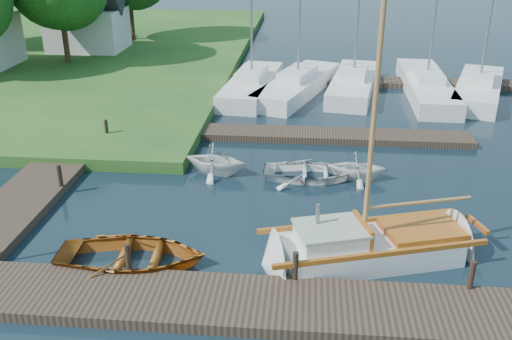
# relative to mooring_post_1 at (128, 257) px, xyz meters

# --- Properties ---
(ground) EXTENTS (160.00, 160.00, 0.00)m
(ground) POSITION_rel_mooring_post_1_xyz_m (3.00, 5.00, -0.70)
(ground) COLOR black
(ground) RESTS_ON ground
(near_dock) EXTENTS (18.00, 2.20, 0.30)m
(near_dock) POSITION_rel_mooring_post_1_xyz_m (3.00, -1.00, -0.55)
(near_dock) COLOR black
(near_dock) RESTS_ON ground
(left_dock) EXTENTS (2.20, 18.00, 0.30)m
(left_dock) POSITION_rel_mooring_post_1_xyz_m (-5.00, 7.00, -0.55)
(left_dock) COLOR black
(left_dock) RESTS_ON ground
(far_dock) EXTENTS (14.00, 1.60, 0.30)m
(far_dock) POSITION_rel_mooring_post_1_xyz_m (5.00, 11.50, -0.55)
(far_dock) COLOR black
(far_dock) RESTS_ON ground
(pontoon) EXTENTS (30.00, 1.60, 0.30)m
(pontoon) POSITION_rel_mooring_post_1_xyz_m (13.00, 21.00, -0.55)
(pontoon) COLOR black
(pontoon) RESTS_ON ground
(mooring_post_1) EXTENTS (0.16, 0.16, 0.80)m
(mooring_post_1) POSITION_rel_mooring_post_1_xyz_m (0.00, 0.00, 0.00)
(mooring_post_1) COLOR black
(mooring_post_1) RESTS_ON near_dock
(mooring_post_2) EXTENTS (0.16, 0.16, 0.80)m
(mooring_post_2) POSITION_rel_mooring_post_1_xyz_m (4.50, 0.00, 0.00)
(mooring_post_2) COLOR black
(mooring_post_2) RESTS_ON near_dock
(mooring_post_3) EXTENTS (0.16, 0.16, 0.80)m
(mooring_post_3) POSITION_rel_mooring_post_1_xyz_m (9.00, 0.00, 0.00)
(mooring_post_3) COLOR black
(mooring_post_3) RESTS_ON near_dock
(mooring_post_4) EXTENTS (0.16, 0.16, 0.80)m
(mooring_post_4) POSITION_rel_mooring_post_1_xyz_m (-4.00, 5.00, 0.00)
(mooring_post_4) COLOR black
(mooring_post_4) RESTS_ON left_dock
(mooring_post_5) EXTENTS (0.16, 0.16, 0.80)m
(mooring_post_5) POSITION_rel_mooring_post_1_xyz_m (-4.00, 10.00, 0.00)
(mooring_post_5) COLOR black
(mooring_post_5) RESTS_ON left_dock
(sailboat) EXTENTS (7.41, 3.99, 9.83)m
(sailboat) POSITION_rel_mooring_post_1_xyz_m (6.74, 1.68, -0.36)
(sailboat) COLOR silver
(sailboat) RESTS_ON ground
(dinghy) EXTENTS (4.34, 3.21, 0.87)m
(dinghy) POSITION_rel_mooring_post_1_xyz_m (-0.14, 0.67, -0.27)
(dinghy) COLOR maroon
(dinghy) RESTS_ON ground
(tender_b) EXTENTS (2.90, 2.64, 1.31)m
(tender_b) POSITION_rel_mooring_post_1_xyz_m (1.24, 7.27, -0.05)
(tender_b) COLOR silver
(tender_b) RESTS_ON ground
(tender_c) EXTENTS (3.56, 2.55, 0.74)m
(tender_c) POSITION_rel_mooring_post_1_xyz_m (4.89, 7.11, -0.33)
(tender_c) COLOR silver
(tender_c) RESTS_ON ground
(tender_d) EXTENTS (2.37, 2.08, 1.18)m
(tender_d) POSITION_rel_mooring_post_1_xyz_m (6.64, 7.23, -0.11)
(tender_d) COLOR silver
(tender_d) RESTS_ON ground
(marina_boat_0) EXTENTS (3.09, 8.47, 10.62)m
(marina_boat_0) POSITION_rel_mooring_post_1_xyz_m (1.52, 18.46, -0.13)
(marina_boat_0) COLOR silver
(marina_boat_0) RESTS_ON ground
(marina_boat_1) EXTENTS (4.98, 9.18, 11.31)m
(marina_boat_1) POSITION_rel_mooring_post_1_xyz_m (4.10, 18.69, -0.13)
(marina_boat_1) COLOR silver
(marina_boat_1) RESTS_ON ground
(marina_boat_2) EXTENTS (3.50, 8.57, 11.09)m
(marina_boat_2) POSITION_rel_mooring_post_1_xyz_m (7.25, 19.30, -0.13)
(marina_boat_2) COLOR silver
(marina_boat_2) RESTS_ON ground
(marina_boat_3) EXTENTS (2.40, 9.91, 11.77)m
(marina_boat_3) POSITION_rel_mooring_post_1_xyz_m (11.30, 19.21, -0.13)
(marina_boat_3) COLOR silver
(marina_boat_3) RESTS_ON ground
(marina_boat_4) EXTENTS (4.68, 8.52, 10.58)m
(marina_boat_4) POSITION_rel_mooring_post_1_xyz_m (14.06, 18.81, -0.13)
(marina_boat_4) COLOR silver
(marina_boat_4) RESTS_ON ground
(house_c) EXTENTS (5.25, 4.00, 5.28)m
(house_c) POSITION_rel_mooring_post_1_xyz_m (-11.00, 27.00, 1.88)
(house_c) COLOR silver
(house_c) RESTS_ON shore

